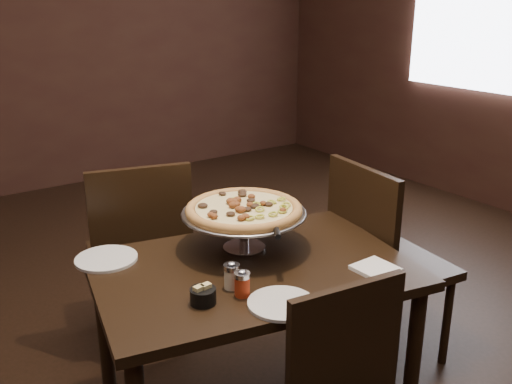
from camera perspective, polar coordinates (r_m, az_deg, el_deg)
room at (r=1.82m, az=1.22°, el=12.93°), size 6.04×7.04×2.84m
dining_table at (r=2.08m, az=-0.35°, el=-9.61°), size 1.22×0.94×0.69m
pizza_stand at (r=2.11m, az=-1.22°, el=-1.79°), size 0.47×0.47×0.19m
parmesan_shaker at (r=1.88m, az=-2.44°, el=-8.34°), size 0.05×0.05×0.09m
pepper_flake_shaker at (r=1.83m, az=-1.39°, el=-9.12°), size 0.05×0.05×0.09m
packet_caddy at (r=1.81m, az=-5.33°, el=-10.26°), size 0.08×0.08×0.06m
napkin_stack at (r=2.05m, az=11.87°, el=-7.53°), size 0.14×0.14×0.01m
plate_left at (r=2.15m, az=-14.74°, el=-6.47°), size 0.22×0.22×0.01m
plate_near at (r=1.80m, az=2.59°, el=-11.07°), size 0.21×0.21×0.01m
serving_spatula at (r=1.94m, az=2.06°, el=-3.87°), size 0.17×0.17×0.03m
chair_far at (r=2.64m, az=-11.54°, el=-5.68°), size 0.53×0.53×0.93m
chair_side at (r=2.57m, az=12.42°, el=-6.36°), size 0.49×0.49×0.94m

